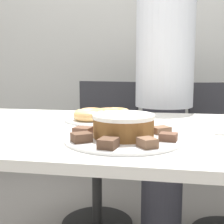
% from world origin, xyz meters
% --- Properties ---
extents(wall_back, '(8.00, 0.05, 2.60)m').
position_xyz_m(wall_back, '(0.00, 1.52, 1.30)').
color(wall_back, beige).
rests_on(wall_back, ground_plane).
extents(table, '(1.61, 0.84, 0.75)m').
position_xyz_m(table, '(0.00, 0.00, 0.66)').
color(table, silver).
rests_on(table, ground_plane).
extents(person_standing, '(0.32, 0.32, 1.53)m').
position_xyz_m(person_standing, '(0.16, 0.68, 0.81)').
color(person_standing, '#383842').
rests_on(person_standing, ground_plane).
extents(office_chair_left, '(0.50, 0.50, 0.88)m').
position_xyz_m(office_chair_left, '(-0.22, 0.75, 0.41)').
color(office_chair_left, black).
rests_on(office_chair_left, ground_plane).
extents(plate_cake, '(0.35, 0.35, 0.01)m').
position_xyz_m(plate_cake, '(0.05, -0.17, 0.76)').
color(plate_cake, white).
rests_on(plate_cake, table).
extents(plate_donuts, '(0.33, 0.33, 0.01)m').
position_xyz_m(plate_donuts, '(-0.08, 0.17, 0.76)').
color(plate_donuts, white).
rests_on(plate_donuts, table).
extents(frosted_cake, '(0.19, 0.19, 0.07)m').
position_xyz_m(frosted_cake, '(0.05, -0.17, 0.80)').
color(frosted_cake, brown).
rests_on(frosted_cake, plate_cake).
extents(lamington_0, '(0.05, 0.06, 0.03)m').
position_xyz_m(lamington_0, '(0.03, -0.31, 0.78)').
color(lamington_0, '#513828').
rests_on(lamington_0, plate_cake).
extents(lamington_1, '(0.06, 0.06, 0.03)m').
position_xyz_m(lamington_1, '(0.13, -0.28, 0.78)').
color(lamington_1, brown).
rests_on(lamington_1, plate_cake).
extents(lamington_2, '(0.06, 0.05, 0.02)m').
position_xyz_m(lamington_2, '(0.18, -0.20, 0.77)').
color(lamington_2, brown).
rests_on(lamington_2, plate_cake).
extents(lamington_3, '(0.07, 0.07, 0.02)m').
position_xyz_m(lamington_3, '(0.16, -0.10, 0.77)').
color(lamington_3, brown).
rests_on(lamington_3, plate_cake).
extents(lamington_4, '(0.05, 0.06, 0.03)m').
position_xyz_m(lamington_4, '(0.07, -0.04, 0.78)').
color(lamington_4, brown).
rests_on(lamington_4, plate_cake).
extents(lamington_5, '(0.07, 0.08, 0.02)m').
position_xyz_m(lamington_5, '(-0.03, -0.07, 0.78)').
color(lamington_5, '#513828').
rests_on(lamington_5, plate_cake).
extents(lamington_6, '(0.06, 0.05, 0.02)m').
position_xyz_m(lamington_6, '(-0.08, -0.15, 0.77)').
color(lamington_6, brown).
rests_on(lamington_6, plate_cake).
extents(lamington_7, '(0.07, 0.07, 0.03)m').
position_xyz_m(lamington_7, '(-0.06, -0.25, 0.78)').
color(lamington_7, '#513828').
rests_on(lamington_7, plate_cake).
extents(donut_0, '(0.10, 0.10, 0.03)m').
position_xyz_m(donut_0, '(-0.08, 0.17, 0.78)').
color(donut_0, '#C68447').
rests_on(donut_0, plate_donuts).
extents(donut_1, '(0.10, 0.10, 0.03)m').
position_xyz_m(donut_1, '(-0.15, 0.22, 0.78)').
color(donut_1, '#D18E4C').
rests_on(donut_1, plate_donuts).
extents(donut_2, '(0.12, 0.12, 0.03)m').
position_xyz_m(donut_2, '(-0.14, 0.15, 0.78)').
color(donut_2, '#E5AD66').
rests_on(donut_2, plate_donuts).
extents(donut_3, '(0.13, 0.13, 0.04)m').
position_xyz_m(donut_3, '(-0.12, 0.10, 0.78)').
color(donut_3, '#E5AD66').
rests_on(donut_3, plate_donuts).
extents(donut_4, '(0.12, 0.12, 0.03)m').
position_xyz_m(donut_4, '(-0.06, 0.11, 0.78)').
color(donut_4, '#C68447').
rests_on(donut_4, plate_donuts).
extents(donut_5, '(0.10, 0.10, 0.03)m').
position_xyz_m(donut_5, '(-0.01, 0.16, 0.78)').
color(donut_5, tan).
rests_on(donut_5, plate_donuts).
extents(donut_6, '(0.12, 0.12, 0.03)m').
position_xyz_m(donut_6, '(-0.04, 0.21, 0.78)').
color(donut_6, tan).
rests_on(donut_6, plate_donuts).
extents(donut_7, '(0.10, 0.10, 0.03)m').
position_xyz_m(donut_7, '(-0.07, 0.24, 0.78)').
color(donut_7, '#D18E4C').
rests_on(donut_7, plate_donuts).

